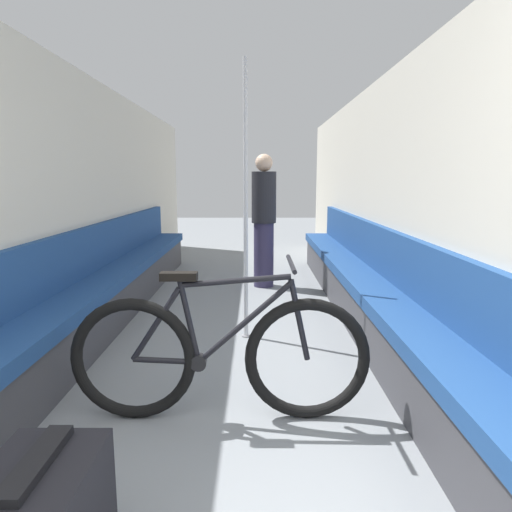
{
  "coord_description": "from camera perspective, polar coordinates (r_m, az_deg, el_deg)",
  "views": [
    {
      "loc": [
        0.19,
        -0.68,
        1.34
      ],
      "look_at": [
        0.19,
        3.63,
        0.6
      ],
      "focal_mm": 32.0,
      "sensor_mm": 36.0,
      "label": 1
    }
  ],
  "objects": [
    {
      "name": "bench_seat_row_left",
      "position": [
        4.51,
        -17.95,
        -3.92
      ],
      "size": [
        0.4,
        5.94,
        0.91
      ],
      "color": "#3D3D42",
      "rests_on": "ground"
    },
    {
      "name": "bench_seat_row_right",
      "position": [
        4.41,
        13.26,
        -4.01
      ],
      "size": [
        0.4,
        5.94,
        0.91
      ],
      "color": "#3D3D42",
      "rests_on": "ground"
    },
    {
      "name": "wall_left",
      "position": [
        4.38,
        -21.8,
        6.47
      ],
      "size": [
        0.1,
        9.98,
        2.29
      ],
      "primitive_type": "cube",
      "color": "beige",
      "rests_on": "ground"
    },
    {
      "name": "wall_right",
      "position": [
        4.25,
        17.02,
        6.67
      ],
      "size": [
        0.1,
        9.98,
        2.29
      ],
      "primitive_type": "cube",
      "color": "beige",
      "rests_on": "ground"
    },
    {
      "name": "bicycle",
      "position": [
        2.59,
        -4.52,
        -12.38
      ],
      "size": [
        1.66,
        0.46,
        0.9
      ],
      "rotation": [
        0.0,
        0.0,
        0.02
      ],
      "color": "black",
      "rests_on": "ground"
    },
    {
      "name": "grab_pole_near",
      "position": [
        3.75,
        -1.31,
        6.15
      ],
      "size": [
        0.08,
        0.08,
        2.27
      ],
      "color": "gray",
      "rests_on": "ground"
    },
    {
      "name": "passenger_standing",
      "position": [
        5.62,
        0.98,
        4.6
      ],
      "size": [
        0.3,
        0.3,
        1.63
      ],
      "rotation": [
        0.0,
        0.0,
        -2.5
      ],
      "color": "#332D4C",
      "rests_on": "ground"
    }
  ]
}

